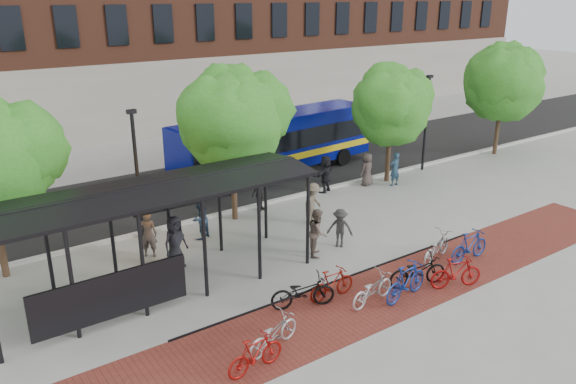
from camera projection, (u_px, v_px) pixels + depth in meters
ground at (338, 227)px, 23.13m from camera, size 160.00×160.00×0.00m
asphalt_street at (240, 178)px, 29.30m from camera, size 160.00×8.00×0.01m
curb at (283, 199)px, 26.20m from camera, size 160.00×0.25×0.12m
brick_strip at (390, 291)px, 18.19m from camera, size 24.00×3.00×0.01m
bike_rack_rail at (342, 291)px, 18.18m from camera, size 12.00×0.05×0.95m
bus_shelter at (149, 203)px, 17.35m from camera, size 10.60×3.07×3.60m
tree_b at (233, 116)px, 22.65m from camera, size 5.15×4.20×6.47m
tree_c at (392, 102)px, 27.67m from camera, size 4.66×3.80×5.92m
tree_d at (504, 79)px, 32.42m from camera, size 5.39×4.40×6.55m
lamp_post_left at (137, 172)px, 21.20m from camera, size 0.35×0.20×5.12m
lamp_post_right at (426, 120)px, 29.88m from camera, size 0.35×0.20×5.12m
bus at (276, 140)px, 29.57m from camera, size 11.99×3.65×3.19m
bike_1 at (255, 354)px, 14.17m from camera, size 1.72×0.60×1.01m
bike_2 at (273, 333)px, 15.07m from camera, size 1.96×1.09×0.97m
bike_4 at (303, 292)px, 17.09m from camera, size 2.12×1.38×1.05m
bike_5 at (332, 284)px, 17.60m from camera, size 1.71×0.52×1.02m
bike_6 at (372, 289)px, 17.34m from camera, size 1.92×0.90×0.97m
bike_7 at (406, 281)px, 17.55m from camera, size 2.06×0.86×1.20m
bike_8 at (418, 271)px, 18.35m from camera, size 2.16×1.28×1.07m
bike_9 at (456, 272)px, 18.24m from camera, size 1.86×1.13×1.08m
bike_10 at (436, 247)px, 20.11m from camera, size 2.13×1.26×1.06m
bike_11 at (469, 246)px, 20.10m from camera, size 1.90×0.56×1.14m
pedestrian_0 at (175, 242)px, 19.47m from camera, size 1.07×0.84×1.92m
pedestrian_1 at (148, 234)px, 20.31m from camera, size 0.77×0.71×1.76m
pedestrian_2 at (200, 219)px, 21.82m from camera, size 1.02×0.94×1.68m
pedestrian_3 at (313, 204)px, 23.25m from camera, size 1.31×1.06×1.78m
pedestrian_4 at (260, 194)px, 24.76m from camera, size 0.95×0.54×1.53m
pedestrian_5 at (325, 174)px, 27.03m from camera, size 1.76×1.15×1.82m
pedestrian_6 at (367, 169)px, 27.97m from camera, size 0.89×0.66×1.67m
pedestrian_7 at (395, 169)px, 27.94m from camera, size 0.63×0.42×1.72m
pedestrian_8 at (318, 232)px, 20.45m from camera, size 1.08×1.10×1.78m
pedestrian_9 at (340, 228)px, 21.14m from camera, size 1.08×1.11×1.53m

